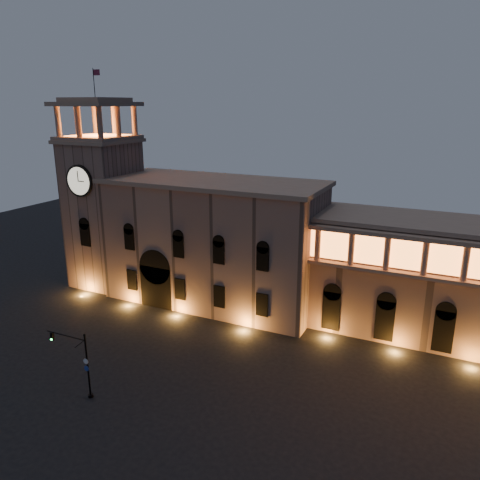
{
  "coord_description": "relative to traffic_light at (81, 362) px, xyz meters",
  "views": [
    {
      "loc": [
        28.4,
        -33.65,
        27.59
      ],
      "look_at": [
        4.94,
        16.0,
        11.51
      ],
      "focal_mm": 35.0,
      "sensor_mm": 36.0,
      "label": 1
    }
  ],
  "objects": [
    {
      "name": "government_building",
      "position": [
        0.48,
        26.08,
        5.18
      ],
      "size": [
        30.8,
        12.8,
        17.6
      ],
      "color": "#836255",
      "rests_on": "ground"
    },
    {
      "name": "traffic_light",
      "position": [
        0.0,
        0.0,
        0.0
      ],
      "size": [
        4.99,
        0.54,
        6.84
      ],
      "rotation": [
        0.0,
        0.0,
        0.02
      ],
      "color": "black",
      "rests_on": "ground"
    },
    {
      "name": "colonnade_wing",
      "position": [
        34.56,
        28.07,
        3.74
      ],
      "size": [
        40.6,
        11.5,
        14.5
      ],
      "color": "#7E5D50",
      "rests_on": "ground"
    },
    {
      "name": "clock_tower",
      "position": [
        -17.94,
        25.13,
        8.91
      ],
      "size": [
        9.8,
        9.8,
        32.4
      ],
      "color": "#836255",
      "rests_on": "ground"
    },
    {
      "name": "ground",
      "position": [
        2.56,
        4.15,
        -3.59
      ],
      "size": [
        160.0,
        160.0,
        0.0
      ],
      "primitive_type": "plane",
      "color": "black",
      "rests_on": "ground"
    }
  ]
}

